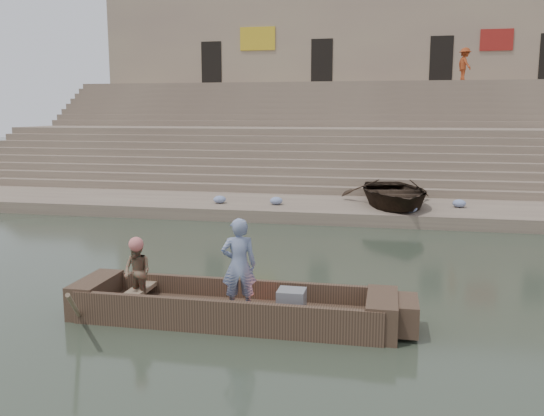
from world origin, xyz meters
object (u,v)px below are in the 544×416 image
(standing_man, at_px, (239,265))
(rowing_man, at_px, (137,272))
(main_rowboat, at_px, (232,314))
(beached_rowboat, at_px, (393,193))
(television, at_px, (291,301))
(pedestrian, at_px, (465,64))

(standing_man, relative_size, rowing_man, 1.44)
(main_rowboat, xyz_separation_m, beached_rowboat, (2.77, 10.53, 0.75))
(standing_man, distance_m, rowing_man, 1.89)
(rowing_man, distance_m, television, 2.76)
(television, bearing_deg, pedestrian, 77.47)
(standing_man, height_order, television, standing_man)
(main_rowboat, distance_m, television, 1.08)
(standing_man, bearing_deg, beached_rowboat, -120.38)
(pedestrian, bearing_deg, beached_rowboat, 144.95)
(rowing_man, bearing_deg, television, 23.35)
(main_rowboat, distance_m, pedestrian, 25.81)
(main_rowboat, height_order, standing_man, standing_man)
(beached_rowboat, distance_m, pedestrian, 15.15)
(main_rowboat, height_order, rowing_man, rowing_man)
(main_rowboat, xyz_separation_m, standing_man, (0.17, -0.12, 0.92))
(rowing_man, height_order, television, rowing_man)
(television, bearing_deg, main_rowboat, 180.00)
(pedestrian, bearing_deg, standing_man, 145.47)
(standing_man, xyz_separation_m, pedestrian, (6.26, 24.39, 5.05))
(rowing_man, distance_m, beached_rowboat, 11.49)
(main_rowboat, bearing_deg, television, 0.00)
(television, relative_size, beached_rowboat, 0.10)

